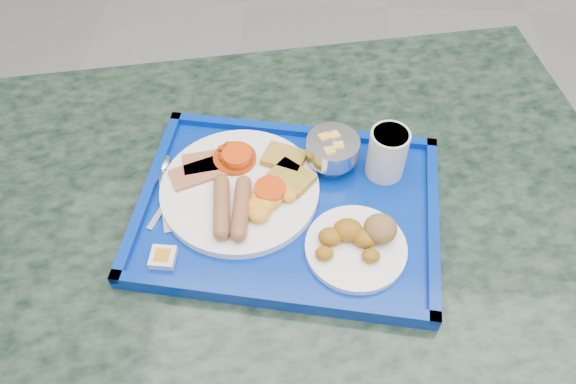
# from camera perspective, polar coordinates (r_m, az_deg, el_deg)

# --- Properties ---
(table) EXTENTS (1.42, 1.10, 0.79)m
(table) POSITION_cam_1_polar(r_m,az_deg,el_deg) (1.12, -1.94, -7.87)
(table) COLOR slate
(table) RESTS_ON floor
(tray) EXTENTS (0.52, 0.40, 0.03)m
(tray) POSITION_cam_1_polar(r_m,az_deg,el_deg) (0.94, -0.00, -1.76)
(tray) COLOR #032796
(tray) RESTS_ON table
(main_plate) EXTENTS (0.27, 0.27, 0.04)m
(main_plate) POSITION_cam_1_polar(r_m,az_deg,el_deg) (0.94, -4.51, 0.42)
(main_plate) COLOR white
(main_plate) RESTS_ON tray
(bread_plate) EXTENTS (0.16, 0.16, 0.05)m
(bread_plate) POSITION_cam_1_polar(r_m,az_deg,el_deg) (0.88, 7.19, -4.99)
(bread_plate) COLOR white
(bread_plate) RESTS_ON tray
(fruit_bowl) EXTENTS (0.09, 0.09, 0.06)m
(fruit_bowl) POSITION_cam_1_polar(r_m,az_deg,el_deg) (0.96, 4.54, 4.37)
(fruit_bowl) COLOR #B5B5B7
(fruit_bowl) RESTS_ON tray
(juice_cup) EXTENTS (0.07, 0.07, 0.09)m
(juice_cup) POSITION_cam_1_polar(r_m,az_deg,el_deg) (0.96, 10.06, 4.03)
(juice_cup) COLOR silver
(juice_cup) RESTS_ON tray
(spoon) EXTENTS (0.07, 0.17, 0.01)m
(spoon) POSITION_cam_1_polar(r_m,az_deg,el_deg) (1.00, -12.48, 1.94)
(spoon) COLOR #B5B5B7
(spoon) RESTS_ON tray
(knife) EXTENTS (0.06, 0.17, 0.00)m
(knife) POSITION_cam_1_polar(r_m,az_deg,el_deg) (0.97, -12.51, 0.18)
(knife) COLOR #B5B5B7
(knife) RESTS_ON tray
(jam_packet) EXTENTS (0.04, 0.04, 0.02)m
(jam_packet) POSITION_cam_1_polar(r_m,az_deg,el_deg) (0.89, -12.59, -6.49)
(jam_packet) COLOR white
(jam_packet) RESTS_ON tray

